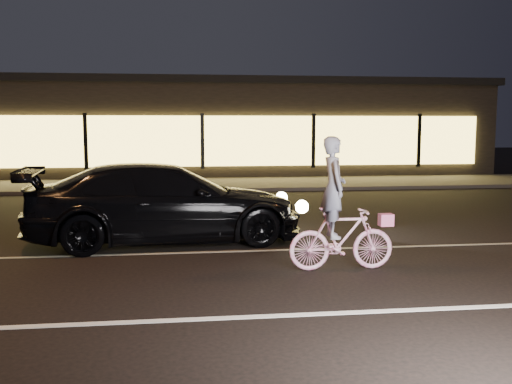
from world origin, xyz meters
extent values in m
plane|color=black|center=(0.00, 0.00, 0.00)|extent=(90.00, 90.00, 0.00)
cube|color=silver|center=(0.00, -1.50, 0.00)|extent=(60.00, 0.12, 0.01)
cube|color=gray|center=(0.00, 2.00, 0.00)|extent=(60.00, 0.10, 0.01)
cube|color=#383533|center=(0.00, 13.00, 0.06)|extent=(30.00, 4.00, 0.12)
cube|color=black|center=(0.00, 19.00, 2.00)|extent=(25.00, 8.00, 4.00)
cube|color=black|center=(0.00, 19.00, 4.05)|extent=(25.40, 8.40, 0.30)
cube|color=#FBD357|center=(0.00, 14.90, 1.60)|extent=(23.00, 0.15, 2.00)
cube|color=black|center=(-4.50, 14.82, 1.60)|extent=(0.15, 0.08, 2.20)
cube|color=black|center=(0.00, 14.82, 1.60)|extent=(0.15, 0.08, 2.20)
cube|color=black|center=(4.50, 14.82, 1.60)|extent=(0.15, 0.08, 2.20)
cube|color=black|center=(9.00, 14.82, 1.60)|extent=(0.15, 0.08, 2.20)
imported|color=#DB377D|center=(1.62, 0.50, 0.50)|extent=(1.65, 0.47, 0.99)
imported|color=silver|center=(1.48, 0.50, 1.30)|extent=(0.37, 0.57, 1.56)
cube|color=#FF428C|center=(2.33, 0.50, 0.77)|extent=(0.21, 0.17, 0.19)
imported|color=black|center=(-1.13, 3.02, 0.76)|extent=(5.43, 2.68, 1.52)
sphere|color=#FFF2BF|center=(1.29, 3.99, 0.70)|extent=(0.25, 0.25, 0.25)
sphere|color=#FFF2BF|center=(1.44, 2.60, 0.70)|extent=(0.25, 0.25, 0.25)
camera|label=1|loc=(-0.81, -7.93, 2.25)|focal=40.00mm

